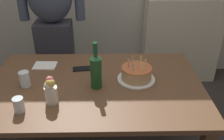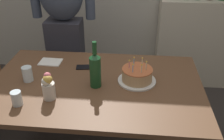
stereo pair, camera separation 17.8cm
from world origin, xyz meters
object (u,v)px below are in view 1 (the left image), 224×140
at_px(birthday_cake, 136,74).
at_px(water_glass_near, 19,105).
at_px(cell_phone, 82,69).
at_px(flower_vase, 51,90).
at_px(wine_bottle, 96,70).
at_px(person_man_bearded, 53,27).
at_px(water_glass_far, 25,79).
at_px(napkin_stack, 45,66).

bearing_deg(birthday_cake, water_glass_near, -154.89).
bearing_deg(cell_phone, flower_vase, -117.35).
distance_m(wine_bottle, flower_vase, 0.33).
bearing_deg(person_man_bearded, water_glass_far, 85.90).
distance_m(water_glass_far, flower_vase, 0.29).
xyz_separation_m(birthday_cake, flower_vase, (-0.56, -0.26, 0.04)).
distance_m(wine_bottle, napkin_stack, 0.53).
distance_m(water_glass_far, napkin_stack, 0.30).
relative_size(water_glass_near, person_man_bearded, 0.06).
bearing_deg(birthday_cake, flower_vase, -154.95).
xyz_separation_m(water_glass_far, person_man_bearded, (0.06, 0.80, 0.08)).
bearing_deg(flower_vase, birthday_cake, 25.05).
distance_m(birthday_cake, wine_bottle, 0.31).
height_order(birthday_cake, water_glass_near, birthday_cake).
relative_size(napkin_stack, flower_vase, 0.94).
relative_size(birthday_cake, cell_phone, 1.88).
distance_m(birthday_cake, water_glass_far, 0.78).
bearing_deg(wine_bottle, water_glass_far, 177.50).
distance_m(birthday_cake, cell_phone, 0.44).
xyz_separation_m(water_glass_near, napkin_stack, (0.03, 0.56, -0.04)).
xyz_separation_m(cell_phone, person_man_bearded, (-0.31, 0.58, 0.13)).
bearing_deg(wine_bottle, flower_vase, -147.48).
bearing_deg(water_glass_near, wine_bottle, 29.79).
bearing_deg(person_man_bearded, cell_phone, 118.53).
xyz_separation_m(birthday_cake, water_glass_far, (-0.77, -0.06, 0.01)).
bearing_deg(wine_bottle, person_man_bearded, 117.64).
relative_size(flower_vase, person_man_bearded, 0.11).
xyz_separation_m(water_glass_near, wine_bottle, (0.45, 0.26, 0.08)).
relative_size(water_glass_far, wine_bottle, 0.33).
distance_m(birthday_cake, flower_vase, 0.61).
bearing_deg(flower_vase, cell_phone, 69.97).
bearing_deg(water_glass_far, napkin_stack, 75.52).
relative_size(water_glass_near, water_glass_far, 0.86).
xyz_separation_m(wine_bottle, flower_vase, (-0.27, -0.17, -0.04)).
relative_size(cell_phone, napkin_stack, 0.83).
height_order(water_glass_far, wine_bottle, wine_bottle).
height_order(birthday_cake, person_man_bearded, person_man_bearded).
height_order(cell_phone, napkin_stack, same).
height_order(wine_bottle, cell_phone, wine_bottle).
height_order(napkin_stack, person_man_bearded, person_man_bearded).
xyz_separation_m(birthday_cake, person_man_bearded, (-0.71, 0.74, 0.09)).
distance_m(water_glass_near, napkin_stack, 0.57).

